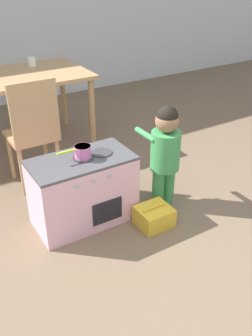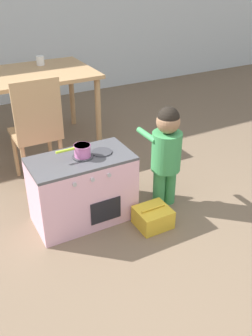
# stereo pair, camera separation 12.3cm
# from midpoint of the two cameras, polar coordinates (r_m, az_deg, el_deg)

# --- Properties ---
(ground_plane) EXTENTS (16.00, 16.00, 0.00)m
(ground_plane) POSITION_cam_midpoint_polar(r_m,az_deg,el_deg) (2.21, 8.14, -21.20)
(ground_plane) COLOR brown
(play_kitchen) EXTENTS (0.71, 0.39, 0.52)m
(play_kitchen) POSITION_cam_midpoint_polar(r_m,az_deg,el_deg) (2.68, -7.86, -3.42)
(play_kitchen) COLOR #EAB2C6
(play_kitchen) RESTS_ON ground_plane
(toy_pot) EXTENTS (0.24, 0.12, 0.08)m
(toy_pot) POSITION_cam_midpoint_polar(r_m,az_deg,el_deg) (2.53, -8.07, 2.56)
(toy_pot) COLOR pink
(toy_pot) RESTS_ON play_kitchen
(child_figure) EXTENTS (0.24, 0.34, 0.80)m
(child_figure) POSITION_cam_midpoint_polar(r_m,az_deg,el_deg) (2.75, 4.73, 3.14)
(child_figure) COLOR #3D9351
(child_figure) RESTS_ON ground_plane
(toy_basket) EXTENTS (0.24, 0.22, 0.16)m
(toy_basket) POSITION_cam_midpoint_polar(r_m,az_deg,el_deg) (2.72, 3.00, -7.38)
(toy_basket) COLOR gold
(toy_basket) RESTS_ON ground_plane
(dining_table) EXTENTS (1.22, 0.83, 0.75)m
(dining_table) POSITION_cam_midpoint_polar(r_m,az_deg,el_deg) (3.73, -16.61, 12.13)
(dining_table) COLOR tan
(dining_table) RESTS_ON ground_plane
(dining_chair_near) EXTENTS (0.37, 0.37, 0.93)m
(dining_chair_near) POSITION_cam_midpoint_polar(r_m,az_deg,el_deg) (3.07, -15.08, 5.28)
(dining_chair_near) COLOR tan
(dining_chair_near) RESTS_ON ground_plane
(cup_on_table) EXTENTS (0.08, 0.08, 0.09)m
(cup_on_table) POSITION_cam_midpoint_polar(r_m,az_deg,el_deg) (3.95, -15.07, 15.36)
(cup_on_table) COLOR white
(cup_on_table) RESTS_ON dining_table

